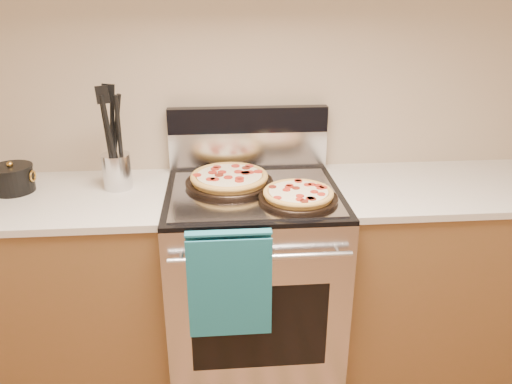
{
  "coord_description": "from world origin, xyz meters",
  "views": [
    {
      "loc": [
        -0.15,
        -0.36,
        1.74
      ],
      "look_at": [
        0.0,
        1.55,
        0.96
      ],
      "focal_mm": 35.0,
      "sensor_mm": 36.0,
      "label": 1
    }
  ],
  "objects": [
    {
      "name": "countertop_left",
      "position": [
        -0.88,
        1.68,
        0.9
      ],
      "size": [
        1.02,
        0.64,
        0.03
      ],
      "primitive_type": "cube",
      "color": "beige",
      "rests_on": "cabinet_left"
    },
    {
      "name": "foil_sheet",
      "position": [
        0.0,
        1.62,
        0.92
      ],
      "size": [
        0.7,
        0.55,
        0.01
      ],
      "primitive_type": "cube",
      "color": "gray",
      "rests_on": "cooktop"
    },
    {
      "name": "pepperoni_pizza_back",
      "position": [
        -0.1,
        1.72,
        0.95
      ],
      "size": [
        0.39,
        0.39,
        0.05
      ],
      "primitive_type": null,
      "rotation": [
        0.0,
        0.0,
        0.01
      ],
      "color": "#BD863A",
      "rests_on": "foil_sheet"
    },
    {
      "name": "wall_back",
      "position": [
        0.0,
        2.0,
        1.35
      ],
      "size": [
        4.0,
        0.0,
        4.0
      ],
      "primitive_type": "plane",
      "rotation": [
        1.57,
        0.0,
        0.0
      ],
      "color": "tan",
      "rests_on": "ground"
    },
    {
      "name": "dish_towel",
      "position": [
        -0.12,
        1.27,
        0.7
      ],
      "size": [
        0.32,
        0.05,
        0.42
      ],
      "primitive_type": null,
      "color": "#197E7B",
      "rests_on": "oven_handle"
    },
    {
      "name": "cabinet_right",
      "position": [
        0.88,
        1.68,
        0.44
      ],
      "size": [
        1.0,
        0.62,
        0.88
      ],
      "primitive_type": "cube",
      "color": "brown",
      "rests_on": "ground"
    },
    {
      "name": "oven_window",
      "position": [
        0.0,
        1.31,
        0.45
      ],
      "size": [
        0.56,
        0.01,
        0.4
      ],
      "primitive_type": "cube",
      "color": "black",
      "rests_on": "range_body"
    },
    {
      "name": "saucepan",
      "position": [
        -1.05,
        1.76,
        0.96
      ],
      "size": [
        0.19,
        0.19,
        0.11
      ],
      "primitive_type": "cylinder",
      "rotation": [
        0.0,
        0.0,
        -0.12
      ],
      "color": "black",
      "rests_on": "countertop_left"
    },
    {
      "name": "pepperoni_pizza_front",
      "position": [
        0.18,
        1.52,
        0.95
      ],
      "size": [
        0.43,
        0.43,
        0.04
      ],
      "primitive_type": null,
      "rotation": [
        0.0,
        0.0,
        -0.41
      ],
      "color": "#BD863A",
      "rests_on": "foil_sheet"
    },
    {
      "name": "range_body",
      "position": [
        0.0,
        1.65,
        0.45
      ],
      "size": [
        0.76,
        0.68,
        0.9
      ],
      "primitive_type": "cube",
      "color": "#B7B7BC",
      "rests_on": "ground"
    },
    {
      "name": "cabinet_left",
      "position": [
        -0.88,
        1.68,
        0.44
      ],
      "size": [
        1.0,
        0.62,
        0.88
      ],
      "primitive_type": "cube",
      "color": "brown",
      "rests_on": "ground"
    },
    {
      "name": "backsplash_lower",
      "position": [
        0.0,
        1.96,
        1.01
      ],
      "size": [
        0.76,
        0.06,
        0.18
      ],
      "primitive_type": "cube",
      "color": "silver",
      "rests_on": "cooktop"
    },
    {
      "name": "cooktop",
      "position": [
        0.0,
        1.65,
        0.91
      ],
      "size": [
        0.76,
        0.68,
        0.02
      ],
      "primitive_type": "cube",
      "color": "black",
      "rests_on": "range_body"
    },
    {
      "name": "countertop_right",
      "position": [
        0.88,
        1.68,
        0.9
      ],
      "size": [
        1.02,
        0.64,
        0.03
      ],
      "primitive_type": "cube",
      "color": "beige",
      "rests_on": "cabinet_right"
    },
    {
      "name": "backsplash_upper",
      "position": [
        0.0,
        1.96,
        1.16
      ],
      "size": [
        0.76,
        0.06,
        0.12
      ],
      "primitive_type": "cube",
      "color": "black",
      "rests_on": "backsplash_lower"
    },
    {
      "name": "oven_handle",
      "position": [
        0.0,
        1.27,
        0.8
      ],
      "size": [
        0.7,
        0.03,
        0.03
      ],
      "primitive_type": "cylinder",
      "rotation": [
        0.0,
        1.57,
        0.0
      ],
      "color": "silver",
      "rests_on": "range_body"
    },
    {
      "name": "utensil_crock",
      "position": [
        -0.6,
        1.76,
        0.99
      ],
      "size": [
        0.13,
        0.13,
        0.16
      ],
      "primitive_type": "cylinder",
      "rotation": [
        0.0,
        0.0,
        0.03
      ],
      "color": "silver",
      "rests_on": "countertop_left"
    }
  ]
}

